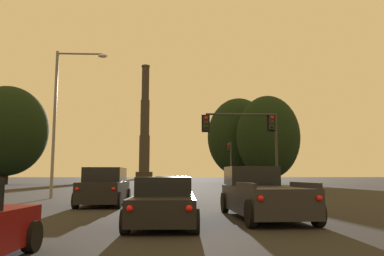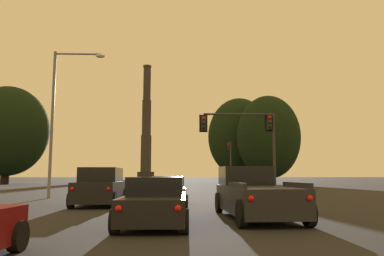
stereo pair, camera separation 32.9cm
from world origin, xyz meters
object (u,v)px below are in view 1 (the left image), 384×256
(suv_left_lane_front, at_px, (105,187))
(traffic_light_overhead_right, at_px, (251,132))
(hatchback_center_lane_front, at_px, (171,192))
(traffic_light_far_right, at_px, (230,157))
(sedan_center_lane_second, at_px, (164,202))
(street_lamp, at_px, (63,108))
(smokestack, at_px, (145,133))
(pickup_truck_right_lane_second, at_px, (261,195))

(suv_left_lane_front, bearing_deg, traffic_light_overhead_right, 36.89)
(traffic_light_overhead_right, bearing_deg, hatchback_center_lane_front, -128.57)
(hatchback_center_lane_front, relative_size, traffic_light_far_right, 0.72)
(suv_left_lane_front, height_order, sedan_center_lane_second, suv_left_lane_front)
(street_lamp, relative_size, smokestack, 0.20)
(sedan_center_lane_second, relative_size, traffic_light_overhead_right, 0.81)
(suv_left_lane_front, bearing_deg, sedan_center_lane_second, -67.69)
(hatchback_center_lane_front, bearing_deg, smokestack, 93.40)
(traffic_light_overhead_right, bearing_deg, sedan_center_lane_second, -111.57)
(sedan_center_lane_second, bearing_deg, suv_left_lane_front, 114.28)
(traffic_light_overhead_right, height_order, street_lamp, street_lamp)
(pickup_truck_right_lane_second, distance_m, sedan_center_lane_second, 3.75)
(suv_left_lane_front, relative_size, pickup_truck_right_lane_second, 0.89)
(traffic_light_far_right, relative_size, traffic_light_overhead_right, 0.98)
(hatchback_center_lane_front, bearing_deg, traffic_light_far_right, 74.06)
(traffic_light_far_right, relative_size, smokestack, 0.12)
(pickup_truck_right_lane_second, relative_size, street_lamp, 0.57)
(traffic_light_far_right, xyz_separation_m, street_lamp, (-14.40, -22.64, 2.17))
(suv_left_lane_front, xyz_separation_m, sedan_center_lane_second, (3.18, -7.41, -0.23))
(traffic_light_far_right, distance_m, traffic_light_overhead_right, 21.62)
(suv_left_lane_front, height_order, pickup_truck_right_lane_second, suv_left_lane_front)
(hatchback_center_lane_front, bearing_deg, pickup_truck_right_lane_second, -62.30)
(hatchback_center_lane_front, bearing_deg, sedan_center_lane_second, -92.93)
(sedan_center_lane_second, bearing_deg, street_lamp, 119.70)
(traffic_light_far_right, bearing_deg, street_lamp, -122.46)
(traffic_light_far_right, bearing_deg, traffic_light_overhead_right, -94.19)
(pickup_truck_right_lane_second, height_order, traffic_light_overhead_right, traffic_light_overhead_right)
(hatchback_center_lane_front, xyz_separation_m, traffic_light_far_right, (7.09, 28.46, 3.11))
(pickup_truck_right_lane_second, bearing_deg, traffic_light_overhead_right, 77.58)
(sedan_center_lane_second, relative_size, smokestack, 0.10)
(pickup_truck_right_lane_second, bearing_deg, traffic_light_far_right, 81.38)
(sedan_center_lane_second, relative_size, street_lamp, 0.48)
(pickup_truck_right_lane_second, bearing_deg, suv_left_lane_front, 136.49)
(hatchback_center_lane_front, height_order, smokestack, smokestack)
(traffic_light_overhead_right, distance_m, street_lamp, 12.96)
(suv_left_lane_front, height_order, traffic_light_far_right, traffic_light_far_right)
(suv_left_lane_front, height_order, smokestack, smokestack)
(hatchback_center_lane_front, xyz_separation_m, street_lamp, (-7.32, 5.82, 5.28))
(pickup_truck_right_lane_second, height_order, street_lamp, street_lamp)
(sedan_center_lane_second, distance_m, traffic_light_far_right, 36.65)
(suv_left_lane_front, distance_m, pickup_truck_right_lane_second, 8.71)
(smokestack, bearing_deg, traffic_light_overhead_right, -81.99)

